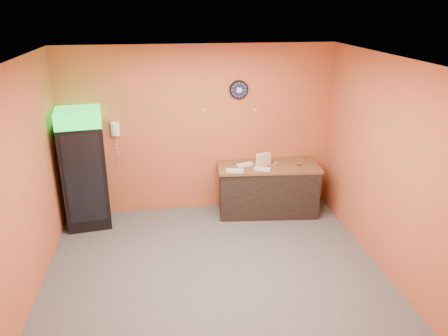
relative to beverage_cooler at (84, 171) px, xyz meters
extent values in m
plane|color=#47474C|center=(1.86, -1.61, -0.93)|extent=(4.50, 4.50, 0.00)
cube|color=#C65937|center=(1.86, 0.39, 0.47)|extent=(4.50, 0.02, 2.80)
cube|color=#C65937|center=(-0.39, -1.61, 0.47)|extent=(0.02, 4.00, 2.80)
cube|color=#C65937|center=(4.11, -1.61, 0.47)|extent=(0.02, 4.00, 2.80)
cube|color=white|center=(1.86, -1.61, 1.87)|extent=(4.50, 4.00, 0.02)
cube|color=black|center=(0.01, 0.04, -0.10)|extent=(0.75, 0.75, 1.66)
cube|color=green|center=(0.01, 0.04, 0.85)|extent=(0.75, 0.75, 0.24)
cube|color=black|center=(-0.04, -0.29, -0.03)|extent=(0.55, 0.09, 1.43)
cube|color=black|center=(2.98, 0.03, -0.52)|extent=(1.69, 0.88, 0.82)
cylinder|color=black|center=(2.52, 0.37, 1.14)|extent=(0.31, 0.05, 0.31)
cylinder|color=#0F1433|center=(2.52, 0.34, 1.14)|extent=(0.27, 0.01, 0.27)
cube|color=white|center=(2.52, 0.33, 1.14)|extent=(0.08, 0.00, 0.08)
cube|color=white|center=(0.51, 0.35, 0.57)|extent=(0.13, 0.07, 0.23)
cube|color=white|center=(0.51, 0.30, 0.57)|extent=(0.05, 0.04, 0.19)
cube|color=brown|center=(2.98, 0.03, -0.09)|extent=(1.74, 0.87, 0.04)
cube|color=beige|center=(2.89, 0.02, -0.05)|extent=(0.26, 0.18, 0.05)
cube|color=beige|center=(2.89, 0.02, 0.01)|extent=(0.26, 0.18, 0.05)
cube|color=beige|center=(2.89, 0.02, 0.06)|extent=(0.26, 0.18, 0.05)
cube|color=beige|center=(2.89, 0.02, 0.11)|extent=(0.26, 0.18, 0.05)
cube|color=silver|center=(2.37, -0.19, -0.05)|extent=(0.30, 0.18, 0.04)
cube|color=silver|center=(2.82, -0.18, -0.05)|extent=(0.28, 0.21, 0.04)
cube|color=silver|center=(2.58, 0.05, -0.05)|extent=(0.30, 0.20, 0.04)
cylinder|color=silver|center=(3.09, 0.00, -0.04)|extent=(0.06, 0.06, 0.06)
camera|label=1|loc=(1.26, -6.61, 2.48)|focal=35.00mm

